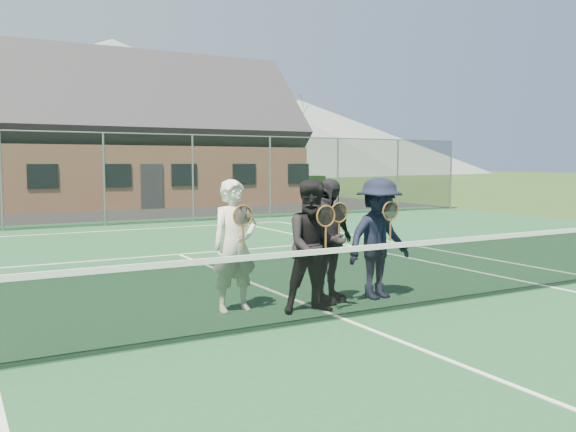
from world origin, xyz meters
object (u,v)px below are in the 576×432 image
clubhouse (137,124)px  player_c (328,241)px  player_b (315,246)px  player_a (235,246)px  player_d (379,238)px  tennis_net (343,280)px

clubhouse → player_c: size_ratio=8.67×
player_b → clubhouse: bearing=80.1°
player_a → player_d: bearing=-8.4°
player_c → player_d: bearing=-9.0°
clubhouse → player_d: 23.60m
tennis_net → player_d: size_ratio=6.49×
player_c → player_d: 0.82m
player_b → player_c: same height
clubhouse → player_b: (-4.12, -23.49, -3.07)m
player_c → player_d: size_ratio=1.00×
tennis_net → player_b: bearing=103.1°
clubhouse → player_d: clubhouse is taller
player_a → player_d: (2.20, -0.33, -0.00)m
player_c → player_a: bearing=171.9°
player_a → player_d: size_ratio=1.00×
clubhouse → player_a: bearing=-102.4°
player_a → clubhouse: bearing=77.6°
tennis_net → player_b: (-0.12, 0.51, 0.38)m
tennis_net → clubhouse: size_ratio=0.75×
player_a → player_b: (0.92, -0.59, -0.00)m
player_d → player_c: bearing=171.0°
clubhouse → player_c: bearing=-99.0°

